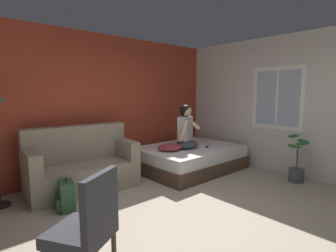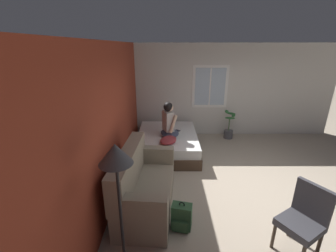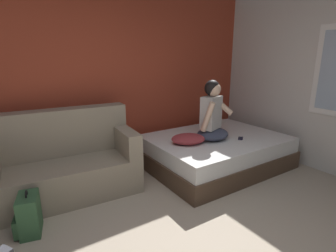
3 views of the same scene
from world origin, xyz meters
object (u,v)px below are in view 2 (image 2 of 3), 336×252
(throw_pillow, at_px, (168,140))
(cell_phone, at_px, (178,130))
(backpack, at_px, (181,217))
(couch, at_px, (143,186))
(side_chair, at_px, (304,218))
(person_seated, at_px, (169,123))
(floor_lamp, at_px, (117,168))
(potted_plant, at_px, (229,129))
(bed, at_px, (167,142))

(throw_pillow, distance_m, cell_phone, 0.84)
(backpack, relative_size, throw_pillow, 0.95)
(couch, xyz_separation_m, side_chair, (-0.89, -2.18, 0.14))
(person_seated, xyz_separation_m, backpack, (-2.51, -0.18, -0.64))
(couch, bearing_deg, throw_pillow, -15.23)
(side_chair, distance_m, cell_phone, 3.60)
(couch, distance_m, person_seated, 2.11)
(cell_phone, xyz_separation_m, floor_lamp, (-3.55, 0.79, 0.94))
(backpack, xyz_separation_m, throw_pillow, (2.09, 0.19, 0.36))
(couch, bearing_deg, potted_plant, -36.37)
(side_chair, xyz_separation_m, person_seated, (2.90, 1.73, 0.30))
(side_chair, relative_size, person_seated, 1.12)
(bed, xyz_separation_m, cell_phone, (0.23, -0.28, 0.25))
(throw_pillow, xyz_separation_m, potted_plant, (1.44, -1.80, -0.25))
(floor_lamp, height_order, potted_plant, floor_lamp)
(bed, xyz_separation_m, potted_plant, (0.87, -1.82, 0.07))
(bed, xyz_separation_m, backpack, (-2.66, -0.22, -0.04))
(side_chair, relative_size, throw_pillow, 2.04)
(floor_lamp, bearing_deg, couch, -5.46)
(throw_pillow, bearing_deg, floor_lamp, 168.83)
(bed, bearing_deg, couch, 169.37)
(backpack, bearing_deg, cell_phone, -1.11)
(person_seated, height_order, backpack, person_seated)
(cell_phone, distance_m, potted_plant, 1.68)
(couch, xyz_separation_m, floor_lamp, (-1.16, 0.11, 1.04))
(bed, relative_size, backpack, 4.51)
(bed, distance_m, throw_pillow, 0.65)
(throw_pillow, height_order, floor_lamp, floor_lamp)
(bed, relative_size, potted_plant, 2.43)
(side_chair, xyz_separation_m, floor_lamp, (-0.27, 2.29, 0.90))
(cell_phone, relative_size, potted_plant, 0.17)
(throw_pillow, bearing_deg, person_seated, -2.11)
(throw_pillow, bearing_deg, bed, 2.74)
(cell_phone, height_order, floor_lamp, floor_lamp)
(backpack, distance_m, throw_pillow, 2.13)
(backpack, bearing_deg, floor_lamp, 131.98)
(couch, relative_size, backpack, 3.83)
(side_chair, height_order, floor_lamp, floor_lamp)
(bed, bearing_deg, floor_lamp, 171.17)
(throw_pillow, bearing_deg, couch, 164.77)
(person_seated, relative_size, cell_phone, 6.08)
(couch, xyz_separation_m, throw_pillow, (1.59, -0.43, 0.16))
(side_chair, distance_m, backpack, 1.64)
(couch, bearing_deg, backpack, -128.63)
(backpack, bearing_deg, side_chair, -104.07)
(potted_plant, bearing_deg, person_seated, 119.73)
(couch, relative_size, floor_lamp, 1.03)
(side_chair, distance_m, floor_lamp, 2.48)
(couch, xyz_separation_m, person_seated, (2.01, -0.45, 0.44))
(couch, relative_size, person_seated, 2.01)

